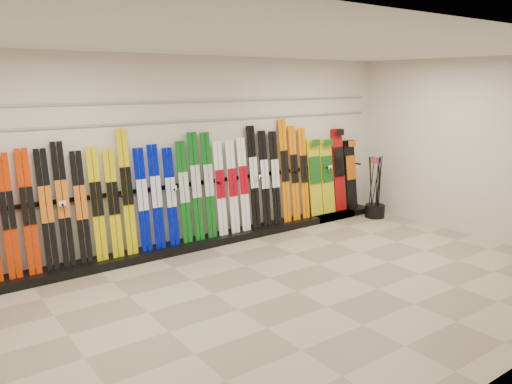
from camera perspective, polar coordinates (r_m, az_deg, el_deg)
floor at (r=6.45m, az=4.65°, el=-11.25°), size 8.00×8.00×0.00m
back_wall at (r=8.04m, az=-6.87°, el=4.55°), size 8.00×0.00×8.00m
right_wall at (r=9.13m, az=24.31°, el=4.47°), size 0.00×5.00×5.00m
ceiling at (r=5.93m, az=5.18°, el=16.37°), size 8.00×8.00×0.00m
ski_rack_base at (r=8.29m, az=-4.50°, el=-5.39°), size 8.00×0.40×0.12m
skis at (r=7.79m, az=-8.98°, el=0.08°), size 5.38×0.24×1.84m
snowboards at (r=9.79m, az=8.75°, el=2.01°), size 1.25×0.25×1.60m
pole_bin at (r=10.05m, az=13.43°, el=-2.12°), size 0.38×0.38×0.25m
ski_poles at (r=9.93m, az=13.50°, el=0.56°), size 0.30×0.25×1.18m
slatwall_rail_0 at (r=7.98m, az=-6.89°, el=8.10°), size 7.60×0.02×0.03m
slatwall_rail_1 at (r=7.96m, az=-6.95°, el=10.25°), size 7.60×0.02×0.03m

